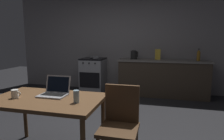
# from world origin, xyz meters

# --- Properties ---
(ground_plane) EXTENTS (12.00, 12.00, 0.00)m
(ground_plane) POSITION_xyz_m (0.00, 0.00, 0.00)
(ground_plane) COLOR black
(back_wall) EXTENTS (6.40, 0.10, 2.80)m
(back_wall) POSITION_xyz_m (0.30, 2.62, 1.40)
(back_wall) COLOR gray
(back_wall) RESTS_ON ground_plane
(kitchen_counter) EXTENTS (2.16, 0.64, 0.89)m
(kitchen_counter) POSITION_xyz_m (1.20, 2.27, 0.45)
(kitchen_counter) COLOR #382D23
(kitchen_counter) RESTS_ON ground_plane
(stove_oven) EXTENTS (0.60, 0.62, 0.89)m
(stove_oven) POSITION_xyz_m (-0.60, 2.27, 0.45)
(stove_oven) COLOR gray
(stove_oven) RESTS_ON ground_plane
(dining_table) EXTENTS (1.27, 0.77, 0.71)m
(dining_table) POSITION_xyz_m (-0.10, -0.70, 0.64)
(dining_table) COLOR brown
(dining_table) RESTS_ON ground_plane
(chair) EXTENTS (0.40, 0.40, 0.88)m
(chair) POSITION_xyz_m (0.75, -0.66, 0.51)
(chair) COLOR #4C331E
(chair) RESTS_ON ground_plane
(laptop) EXTENTS (0.32, 0.28, 0.22)m
(laptop) POSITION_xyz_m (-0.07, -0.58, 0.76)
(laptop) COLOR #99999E
(laptop) RESTS_ON dining_table
(electric_kettle) EXTENTS (0.19, 0.17, 0.22)m
(electric_kettle) POSITION_xyz_m (0.49, 2.27, 1.00)
(electric_kettle) COLOR black
(electric_kettle) RESTS_ON kitchen_counter
(bottle) EXTENTS (0.08, 0.08, 0.28)m
(bottle) POSITION_xyz_m (1.99, 2.22, 1.03)
(bottle) COLOR #8C601E
(bottle) RESTS_ON kitchen_counter
(frying_pan) EXTENTS (0.25, 0.43, 0.05)m
(frying_pan) POSITION_xyz_m (-0.55, 2.24, 0.92)
(frying_pan) COLOR gray
(frying_pan) RESTS_ON stove_oven
(coffee_mug) EXTENTS (0.12, 0.08, 0.10)m
(coffee_mug) POSITION_xyz_m (-0.44, -0.80, 0.76)
(coffee_mug) COLOR silver
(coffee_mug) RESTS_ON dining_table
(drinking_glass) EXTENTS (0.06, 0.06, 0.13)m
(drinking_glass) POSITION_xyz_m (0.30, -0.78, 0.78)
(drinking_glass) COLOR #99B7C6
(drinking_glass) RESTS_ON dining_table
(cereal_box) EXTENTS (0.13, 0.05, 0.25)m
(cereal_box) POSITION_xyz_m (1.07, 2.29, 1.02)
(cereal_box) COLOR gold
(cereal_box) RESTS_ON kitchen_counter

